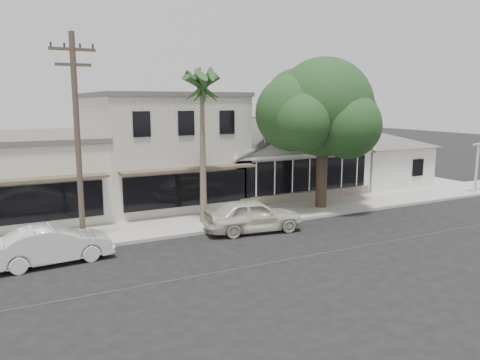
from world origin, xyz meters
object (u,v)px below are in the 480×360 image
car_1 (53,245)px  shade_tree (320,110)px  car_0 (253,215)px  utility_pole (77,137)px

car_1 → shade_tree: bearing=-83.5°
car_0 → shade_tree: (5.75, 2.63, 4.93)m
utility_pole → car_1: utility_pole is taller
car_1 → shade_tree: size_ratio=0.51×
utility_pole → car_0: (7.75, -0.96, -3.98)m
car_0 → car_1: (-9.07, -0.35, -0.07)m
shade_tree → utility_pole: bearing=-173.0°
utility_pole → car_0: size_ratio=1.90×
car_0 → car_1: bearing=99.7°
utility_pole → car_1: bearing=-135.2°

